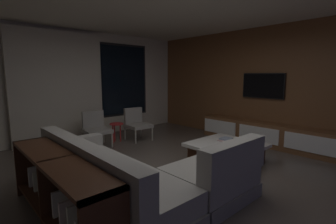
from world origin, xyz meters
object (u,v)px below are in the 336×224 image
object	(u,v)px
media_console	(265,134)
mounted_tv	(263,86)
side_stool	(116,127)
book_stack_on_coffee_table	(225,139)
sectional_couch	(137,179)
accent_chair_near_window	(137,122)
coffee_table	(226,153)
accent_chair_by_curtain	(96,127)
console_table_behind_couch	(58,188)

from	to	relation	value
media_console	mounted_tv	world-z (taller)	mounted_tv
side_stool	book_stack_on_coffee_table	bearing A→B (deg)	-69.79
sectional_couch	accent_chair_near_window	size ratio (longest dim) A/B	3.21
coffee_table	media_console	world-z (taller)	media_console
sectional_couch	coffee_table	world-z (taller)	sectional_couch
side_stool	media_console	xyz separation A→B (m)	(2.37, -2.51, -0.12)
accent_chair_near_window	media_console	size ratio (longest dim) A/B	0.25
accent_chair_by_curtain	console_table_behind_couch	xyz separation A→B (m)	(-1.67, -2.54, -0.02)
coffee_table	side_stool	world-z (taller)	side_stool
accent_chair_by_curtain	mounted_tv	size ratio (longest dim) A/B	0.78
book_stack_on_coffee_table	accent_chair_near_window	size ratio (longest dim) A/B	0.31
book_stack_on_coffee_table	mounted_tv	distance (m)	1.91
coffee_table	media_console	size ratio (longest dim) A/B	0.37
coffee_table	book_stack_on_coffee_table	world-z (taller)	book_stack_on_coffee_table
side_stool	media_console	distance (m)	3.45
book_stack_on_coffee_table	accent_chair_near_window	xyz separation A→B (m)	(-0.39, 2.36, 0.05)
accent_chair_by_curtain	media_console	xyz separation A→B (m)	(2.87, -2.56, -0.18)
sectional_couch	book_stack_on_coffee_table	xyz separation A→B (m)	(2.16, 0.17, 0.10)
accent_chair_near_window	side_stool	bearing A→B (deg)	169.45
sectional_couch	side_stool	world-z (taller)	sectional_couch
console_table_behind_couch	accent_chair_near_window	bearing A→B (deg)	41.73
mounted_tv	book_stack_on_coffee_table	bearing A→B (deg)	-175.05
side_stool	mounted_tv	distance (m)	3.58
console_table_behind_couch	accent_chair_by_curtain	bearing A→B (deg)	56.74
accent_chair_near_window	coffee_table	bearing A→B (deg)	-84.48
mounted_tv	console_table_behind_couch	distance (m)	4.81
mounted_tv	console_table_behind_couch	size ratio (longest dim) A/B	0.48
book_stack_on_coffee_table	accent_chair_by_curtain	size ratio (longest dim) A/B	0.31
sectional_couch	accent_chair_near_window	bearing A→B (deg)	54.97
coffee_table	accent_chair_near_window	xyz separation A→B (m)	(-0.24, 2.48, 0.25)
accent_chair_by_curtain	coffee_table	bearing A→B (deg)	-64.51
sectional_couch	side_stool	bearing A→B (deg)	64.47
book_stack_on_coffee_table	media_console	distance (m)	1.47
book_stack_on_coffee_table	accent_chair_near_window	bearing A→B (deg)	99.29
side_stool	console_table_behind_couch	bearing A→B (deg)	-131.01
book_stack_on_coffee_table	console_table_behind_couch	bearing A→B (deg)	-179.34
sectional_couch	coffee_table	size ratio (longest dim) A/B	2.16
sectional_couch	media_console	size ratio (longest dim) A/B	0.81
mounted_tv	accent_chair_near_window	bearing A→B (deg)	132.57
mounted_tv	console_table_behind_couch	world-z (taller)	mounted_tv
book_stack_on_coffee_table	console_table_behind_couch	xyz separation A→B (m)	(-3.07, -0.04, 0.03)
accent_chair_near_window	accent_chair_by_curtain	bearing A→B (deg)	171.60
coffee_table	accent_chair_by_curtain	size ratio (longest dim) A/B	1.49
coffee_table	accent_chair_by_curtain	world-z (taller)	accent_chair_by_curtain
coffee_table	side_stool	bearing A→B (deg)	106.37
sectional_couch	book_stack_on_coffee_table	world-z (taller)	sectional_couch
coffee_table	console_table_behind_couch	xyz separation A→B (m)	(-2.92, 0.09, 0.23)
sectional_couch	book_stack_on_coffee_table	distance (m)	2.16
media_console	console_table_behind_couch	world-z (taller)	console_table_behind_couch
book_stack_on_coffee_table	media_console	size ratio (longest dim) A/B	0.08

